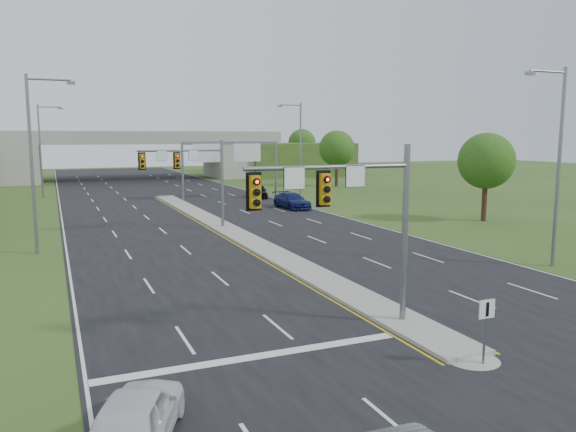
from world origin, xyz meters
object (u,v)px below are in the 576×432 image
(sign_gantry, at_px, (229,154))
(car_white, at_px, (135,417))
(car_far_c, at_px, (259,191))
(keep_right_sign, at_px, (486,321))
(overpass, at_px, (131,159))
(signal_mast_near, at_px, (355,207))
(car_far_b, at_px, (292,201))
(signal_mast_far, at_px, (194,170))

(sign_gantry, relative_size, car_white, 2.66)
(sign_gantry, xyz_separation_m, car_far_c, (3.61, -0.02, -4.47))
(keep_right_sign, distance_m, overpass, 84.55)
(overpass, bearing_deg, signal_mast_near, -91.62)
(car_far_b, bearing_deg, signal_mast_far, -147.00)
(keep_right_sign, height_order, sign_gantry, sign_gantry)
(signal_mast_far, xyz_separation_m, overpass, (2.26, 55.07, -1.17))
(overpass, bearing_deg, signal_mast_far, -92.35)
(signal_mast_near, height_order, keep_right_sign, signal_mast_near)
(car_white, bearing_deg, signal_mast_far, -83.50)
(keep_right_sign, xyz_separation_m, car_white, (-10.90, -0.53, -0.76))
(car_far_b, distance_m, car_far_c, 10.68)
(keep_right_sign, distance_m, car_far_c, 50.49)
(car_far_c, bearing_deg, keep_right_sign, -87.13)
(signal_mast_near, distance_m, overpass, 80.11)
(overpass, distance_m, car_far_c, 36.69)
(car_far_b, relative_size, car_far_c, 1.23)
(signal_mast_far, height_order, keep_right_sign, signal_mast_far)
(keep_right_sign, relative_size, car_far_b, 0.41)
(overpass, relative_size, car_white, 18.41)
(signal_mast_near, height_order, car_white, signal_mast_near)
(sign_gantry, distance_m, car_white, 53.17)
(keep_right_sign, xyz_separation_m, overpass, (0.00, 84.53, 2.04))
(sign_gantry, bearing_deg, car_white, -109.38)
(keep_right_sign, bearing_deg, car_white, -177.21)
(car_white, distance_m, car_far_c, 54.26)
(signal_mast_near, distance_m, car_far_c, 46.86)
(sign_gantry, bearing_deg, car_far_c, -0.39)
(car_far_b, bearing_deg, sign_gantry, 102.83)
(car_white, bearing_deg, overpass, -74.74)
(signal_mast_near, relative_size, car_far_c, 1.59)
(car_far_c, bearing_deg, car_far_b, -77.11)
(overpass, distance_m, car_white, 85.80)
(keep_right_sign, height_order, car_far_c, keep_right_sign)
(signal_mast_near, bearing_deg, overpass, 88.38)
(car_white, height_order, car_far_c, car_far_c)
(keep_right_sign, height_order, car_far_b, keep_right_sign)
(overpass, xyz_separation_m, car_far_c, (10.29, -35.10, -2.78))
(keep_right_sign, xyz_separation_m, car_far_c, (10.29, 49.42, -0.75))
(overpass, relative_size, car_far_c, 18.18)
(signal_mast_far, xyz_separation_m, car_far_c, (12.56, 19.97, -3.96))
(overpass, bearing_deg, car_white, -97.30)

